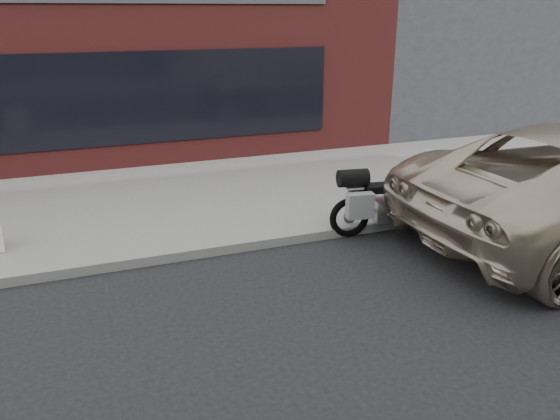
% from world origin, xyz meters
% --- Properties ---
extents(ground, '(120.00, 120.00, 0.00)m').
position_xyz_m(ground, '(0.00, 0.00, 0.00)').
color(ground, black).
rests_on(ground, ground).
extents(near_sidewalk, '(44.00, 6.00, 0.15)m').
position_xyz_m(near_sidewalk, '(0.00, 7.00, 0.07)').
color(near_sidewalk, gray).
rests_on(near_sidewalk, ground).
extents(storefront, '(14.00, 10.07, 4.50)m').
position_xyz_m(storefront, '(-2.00, 13.98, 2.25)').
color(storefront, maroon).
rests_on(storefront, ground).
extents(neighbour_building, '(10.00, 10.00, 6.00)m').
position_xyz_m(neighbour_building, '(10.00, 14.00, 3.00)').
color(neighbour_building, '#292A2F').
rests_on(neighbour_building, ground).
extents(motorcycle, '(2.18, 0.71, 1.38)m').
position_xyz_m(motorcycle, '(1.85, 3.90, 0.60)').
color(motorcycle, black).
rests_on(motorcycle, ground).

